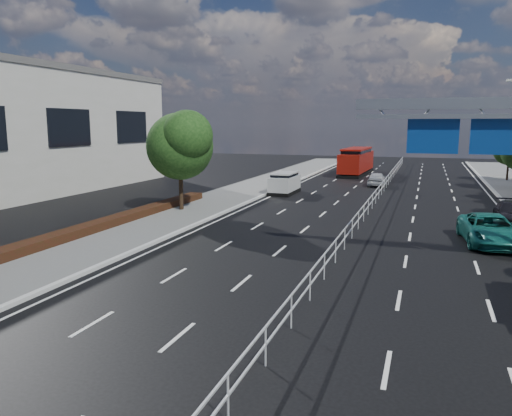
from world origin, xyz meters
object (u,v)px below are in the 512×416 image
(near_car_dark, at_px, (354,161))
(parked_car_dark, at_px, (512,213))
(white_minivan, at_px, (284,183))
(parked_car_teal, at_px, (490,230))
(red_bus, at_px, (356,161))
(near_car_silver, at_px, (377,179))

(near_car_dark, distance_m, parked_car_dark, 39.33)
(white_minivan, height_order, parked_car_teal, white_minivan)
(white_minivan, xyz_separation_m, near_car_dark, (1.80, 28.48, -0.05))
(white_minivan, distance_m, red_bus, 18.54)
(red_bus, relative_size, parked_car_dark, 2.30)
(near_car_silver, bearing_deg, near_car_dark, -78.14)
(red_bus, bearing_deg, near_car_dark, 101.83)
(red_bus, bearing_deg, parked_car_teal, -68.86)
(white_minivan, relative_size, near_car_dark, 0.83)
(red_bus, height_order, parked_car_dark, red_bus)
(white_minivan, bearing_deg, near_car_dark, 86.90)
(near_car_silver, xyz_separation_m, near_car_dark, (-5.02, 20.48, 0.16))
(white_minivan, distance_m, near_car_dark, 28.53)
(near_car_dark, bearing_deg, red_bus, 98.41)
(near_car_dark, bearing_deg, white_minivan, 85.48)
(parked_car_dark, bearing_deg, parked_car_teal, -104.89)
(white_minivan, height_order, red_bus, red_bus)
(white_minivan, relative_size, red_bus, 0.40)
(red_bus, relative_size, near_car_silver, 2.65)
(white_minivan, bearing_deg, near_car_silver, 50.09)
(parked_car_teal, distance_m, parked_car_dark, 6.04)
(near_car_silver, distance_m, parked_car_dark, 18.64)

